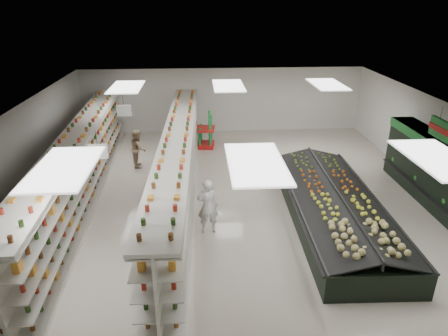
{
  "coord_description": "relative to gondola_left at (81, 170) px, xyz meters",
  "views": [
    {
      "loc": [
        -1.18,
        -11.76,
        6.42
      ],
      "look_at": [
        -0.41,
        0.33,
        1.19
      ],
      "focal_mm": 32.0,
      "sensor_mm": 36.0,
      "label": 1
    }
  ],
  "objects": [
    {
      "name": "floor",
      "position": [
        5.19,
        -0.8,
        -1.06
      ],
      "size": [
        16.0,
        16.0,
        0.0
      ],
      "primitive_type": "plane",
      "color": "beige",
      "rests_on": "ground"
    },
    {
      "name": "ceiling",
      "position": [
        5.19,
        -0.8,
        2.14
      ],
      "size": [
        14.0,
        16.0,
        0.02
      ],
      "primitive_type": "cube",
      "color": "white",
      "rests_on": "wall_back"
    },
    {
      "name": "wall_back",
      "position": [
        5.19,
        7.2,
        0.54
      ],
      "size": [
        14.0,
        0.02,
        3.2
      ],
      "primitive_type": "cube",
      "color": "silver",
      "rests_on": "floor"
    },
    {
      "name": "wall_left",
      "position": [
        -1.81,
        -0.8,
        0.54
      ],
      "size": [
        0.02,
        16.0,
        3.2
      ],
      "primitive_type": "cube",
      "color": "silver",
      "rests_on": "floor"
    },
    {
      "name": "wall_right",
      "position": [
        12.19,
        -0.8,
        0.54
      ],
      "size": [
        0.02,
        16.0,
        3.2
      ],
      "primitive_type": "cube",
      "color": "silver",
      "rests_on": "floor"
    },
    {
      "name": "aisle_sign_near",
      "position": [
        1.39,
        -2.8,
        1.69
      ],
      "size": [
        0.52,
        0.06,
        0.75
      ],
      "color": "white",
      "rests_on": "ceiling"
    },
    {
      "name": "aisle_sign_far",
      "position": [
        1.39,
        1.2,
        1.69
      ],
      "size": [
        0.52,
        0.06,
        0.75
      ],
      "color": "white",
      "rests_on": "ceiling"
    },
    {
      "name": "gondola_left",
      "position": [
        0.0,
        0.0,
        0.0
      ],
      "size": [
        1.54,
        13.39,
        2.32
      ],
      "rotation": [
        0.0,
        0.0,
        0.04
      ],
      "color": "silver",
      "rests_on": "floor"
    },
    {
      "name": "gondola_center",
      "position": [
        3.29,
        -0.08,
        -0.0
      ],
      "size": [
        1.31,
        13.36,
        2.31
      ],
      "rotation": [
        0.0,
        0.0,
        -0.02
      ],
      "color": "silver",
      "rests_on": "floor"
    },
    {
      "name": "produce_island",
      "position": [
        8.08,
        -2.01,
        -0.57
      ],
      "size": [
        2.87,
        7.4,
        1.09
      ],
      "rotation": [
        0.0,
        0.0,
        -0.03
      ],
      "color": "black",
      "rests_on": "floor"
    },
    {
      "name": "soda_endcap",
      "position": [
        4.03,
        4.85,
        -0.26
      ],
      "size": [
        1.39,
        1.03,
        1.66
      ],
      "rotation": [
        0.0,
        0.0,
        -0.12
      ],
      "color": "#AD1413",
      "rests_on": "floor"
    },
    {
      "name": "shopper_main",
      "position": [
        4.19,
        -2.41,
        -0.22
      ],
      "size": [
        0.62,
        0.42,
        1.68
      ],
      "primitive_type": "imported",
      "rotation": [
        0.0,
        0.0,
        3.17
      ],
      "color": "silver",
      "rests_on": "floor"
    },
    {
      "name": "shopper_background",
      "position": [
        1.51,
        2.74,
        -0.29
      ],
      "size": [
        0.54,
        0.79,
        1.54
      ],
      "primitive_type": "imported",
      "rotation": [
        0.0,
        0.0,
        1.68
      ],
      "color": "tan",
      "rests_on": "floor"
    }
  ]
}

